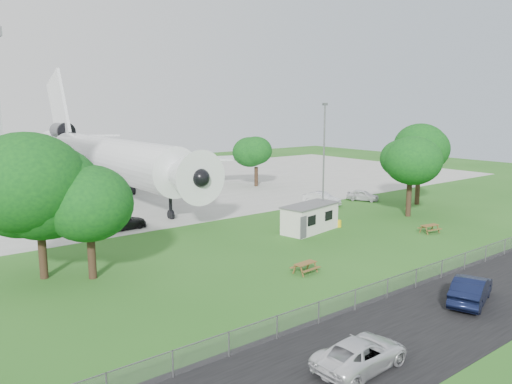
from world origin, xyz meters
TOP-DOWN VIEW (x-y plane):
  - ground at (0.00, 0.00)m, footprint 160.00×160.00m
  - asphalt_strip at (0.00, -13.00)m, footprint 120.00×8.00m
  - concrete_apron at (0.00, 38.00)m, footprint 120.00×46.00m
  - airliner at (-2.00, 35.86)m, footprint 46.36×47.73m
  - site_cabin at (6.02, 5.72)m, footprint 6.95×3.81m
  - picnic_west at (-2.71, -2.87)m, footprint 1.93×1.66m
  - picnic_east at (14.52, -1.71)m, footprint 2.03×1.79m
  - fence at (0.00, -9.50)m, footprint 58.00×0.04m
  - lamp_mast at (8.20, 6.20)m, footprint 0.16×0.16m
  - tree_west_big at (-17.83, 7.50)m, footprint 8.47×8.47m
  - tree_west_small at (-15.16, 5.42)m, footprint 6.40×6.40m
  - tree_east_front at (19.05, 3.90)m, footprint 6.15×6.15m
  - tree_east_back at (25.56, 7.25)m, footprint 6.97×6.97m
  - tree_far_apron at (18.55, 30.15)m, footprint 5.36×5.36m
  - car_centre_sedan at (1.41, -13.05)m, footprint 5.35×3.32m
  - car_west_estate at (-9.85, -14.05)m, footprint 5.12×2.53m
  - car_ne_hatch at (22.12, 12.84)m, footprint 3.25×4.25m
  - car_ne_sedan at (15.91, 13.94)m, footprint 2.28×4.95m
  - car_apron_van at (-8.16, 17.33)m, footprint 5.44×2.54m

SIDE VIEW (x-z plane):
  - ground at x=0.00m, z-range 0.00..0.00m
  - picnic_west at x=-2.71m, z-range -0.38..0.38m
  - picnic_east at x=14.52m, z-range -0.38..0.38m
  - fence at x=0.00m, z-range -0.65..0.65m
  - asphalt_strip at x=0.00m, z-range 0.00..0.02m
  - concrete_apron at x=0.00m, z-range 0.00..0.03m
  - car_ne_hatch at x=22.12m, z-range 0.00..1.35m
  - car_west_estate at x=-9.85m, z-range 0.00..1.40m
  - car_apron_van at x=-8.16m, z-range 0.00..1.54m
  - car_ne_sedan at x=15.91m, z-range 0.00..1.57m
  - car_centre_sedan at x=1.41m, z-range 0.00..1.66m
  - site_cabin at x=6.02m, z-range 0.00..2.62m
  - tree_west_small at x=-15.16m, z-range 0.84..8.93m
  - tree_far_apron at x=18.55m, z-range 1.12..8.77m
  - airliner at x=-2.00m, z-range -3.57..14.11m
  - lamp_mast at x=8.20m, z-range 0.00..12.00m
  - tree_east_front at x=19.05m, z-range 1.57..10.92m
  - tree_west_big at x=-17.83m, z-range 1.01..11.51m
  - tree_east_back at x=25.56m, z-range 1.55..11.64m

